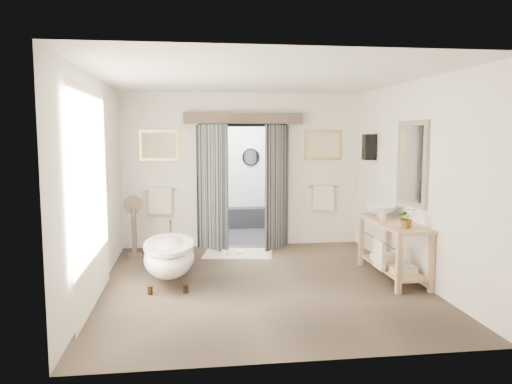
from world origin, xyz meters
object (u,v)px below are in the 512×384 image
Objects in this scene: clawfoot_tub at (169,256)px; vanity at (392,245)px; rug at (238,253)px; basin at (380,211)px.

vanity is (3.26, -0.25, 0.12)m from clawfoot_tub.
clawfoot_tub is at bearing -126.82° from rug.
rug is 2.32× the size of basin.
clawfoot_tub is 1.95m from rug.
clawfoot_tub reaches higher than rug.
clawfoot_tub is 1.00× the size of vanity.
rug is at bearing 139.75° from vanity.
clawfoot_tub is at bearing -174.81° from basin.
basin reaches higher than clawfoot_tub.
rug is 2.66m from basin.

